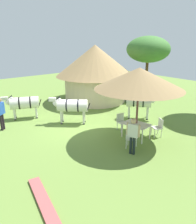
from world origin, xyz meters
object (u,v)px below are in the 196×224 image
(thatched_hut, at_px, (95,70))
(acacia_tree_far_lawn, at_px, (148,50))
(patio_chair_east_end, at_px, (131,138))
(standing_watcher, at_px, (1,111))
(patio_chair_near_hut, at_px, (158,126))
(patio_chair_near_lawn, at_px, (121,121))
(guest_beside_umbrella, at_px, (133,133))
(zebra_toward_hut, at_px, (140,102))
(shade_umbrella, at_px, (139,78))
(zebra_nearest_camera, at_px, (24,103))
(zebra_by_umbrella, at_px, (72,106))
(patio_dining_table, at_px, (136,126))

(thatched_hut, bearing_deg, acacia_tree_far_lawn, 71.80)
(patio_chair_east_end, distance_m, acacia_tree_far_lawn, 10.47)
(standing_watcher, xyz_separation_m, acacia_tree_far_lawn, (0.02, 11.80, 2.71))
(standing_watcher, bearing_deg, patio_chair_near_hut, 95.03)
(patio_chair_near_hut, distance_m, patio_chair_near_lawn, 1.91)
(guest_beside_umbrella, bearing_deg, patio_chair_east_end, 114.58)
(patio_chair_near_hut, xyz_separation_m, acacia_tree_far_lawn, (-5.71, 6.11, 3.25))
(patio_chair_near_lawn, xyz_separation_m, standing_watcher, (-4.02, -4.83, 0.53))
(patio_chair_east_end, bearing_deg, zebra_toward_hut, 94.71)
(shade_umbrella, distance_m, patio_chair_east_end, 2.66)
(patio_chair_near_hut, distance_m, standing_watcher, 8.09)
(guest_beside_umbrella, relative_size, zebra_nearest_camera, 0.74)
(patio_chair_near_lawn, bearing_deg, thatched_hut, -108.15)
(zebra_by_umbrella, bearing_deg, patio_chair_near_lawn, -108.13)
(shade_umbrella, relative_size, patio_chair_east_end, 4.51)
(thatched_hut, relative_size, zebra_by_umbrella, 3.10)
(patio_dining_table, relative_size, zebra_by_umbrella, 0.71)
(patio_chair_near_lawn, bearing_deg, acacia_tree_far_lawn, -142.49)
(patio_chair_east_end, bearing_deg, thatched_hut, 121.50)
(patio_chair_near_hut, bearing_deg, thatched_hut, 14.64)
(shade_umbrella, bearing_deg, zebra_nearest_camera, -153.49)
(shade_umbrella, height_order, patio_chair_near_lawn, shade_umbrella)
(patio_chair_near_lawn, height_order, acacia_tree_far_lawn, acacia_tree_far_lawn)
(zebra_toward_hut, relative_size, acacia_tree_far_lawn, 0.36)
(patio_dining_table, relative_size, guest_beside_umbrella, 0.85)
(thatched_hut, height_order, acacia_tree_far_lawn, acacia_tree_far_lawn)
(patio_chair_near_lawn, relative_size, patio_chair_east_end, 1.00)
(zebra_toward_hut, bearing_deg, patio_chair_near_hut, 21.46)
(patio_chair_near_hut, relative_size, zebra_by_umbrella, 0.47)
(zebra_by_umbrella, bearing_deg, patio_chair_east_end, -134.22)
(shade_umbrella, distance_m, acacia_tree_far_lawn, 8.84)
(patio_dining_table, xyz_separation_m, zebra_by_umbrella, (-3.65, -1.29, 0.38))
(patio_dining_table, distance_m, acacia_tree_far_lawn, 9.34)
(patio_chair_near_lawn, height_order, zebra_toward_hut, zebra_toward_hut)
(patio_chair_near_hut, bearing_deg, guest_beside_umbrella, 127.81)
(shade_umbrella, bearing_deg, zebra_by_umbrella, -160.47)
(thatched_hut, relative_size, guest_beside_umbrella, 3.71)
(zebra_toward_hut, distance_m, acacia_tree_far_lawn, 6.53)
(patio_chair_near_hut, bearing_deg, acacia_tree_far_lawn, -18.44)
(zebra_nearest_camera, relative_size, acacia_tree_far_lawn, 0.45)
(patio_chair_near_lawn, bearing_deg, zebra_nearest_camera, -49.52)
(patio_chair_near_lawn, height_order, standing_watcher, standing_watcher)
(zebra_by_umbrella, bearing_deg, patio_dining_table, -118.70)
(zebra_by_umbrella, bearing_deg, shade_umbrella, -118.70)
(patio_chair_near_lawn, xyz_separation_m, patio_chair_east_end, (1.74, -1.15, 0.00))
(patio_chair_east_end, xyz_separation_m, zebra_by_umbrella, (-4.24, -0.30, 0.51))
(standing_watcher, bearing_deg, patio_dining_table, 92.29)
(patio_dining_table, bearing_deg, standing_watcher, -137.90)
(zebra_by_umbrella, bearing_deg, thatched_hut, -12.52)
(standing_watcher, bearing_deg, patio_chair_near_lawn, 100.40)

